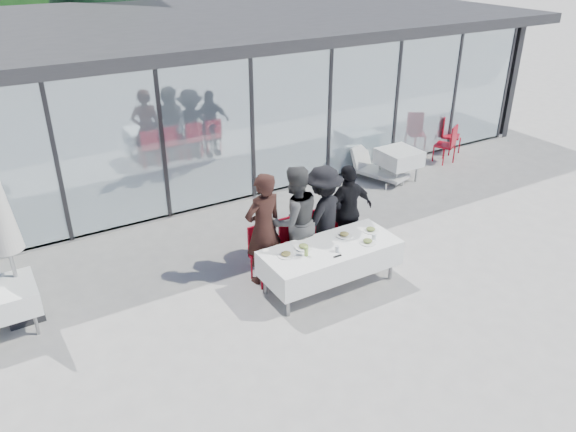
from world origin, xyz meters
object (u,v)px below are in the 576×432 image
object	(u,v)px
dining_table	(330,258)
plate_b	(303,247)
diner_chair_d	(346,226)
lounger	(374,168)
spare_table_right	(399,158)
spare_table_left	(5,299)
spare_chair_b	(449,143)
diner_d	(348,211)
diner_b	(294,220)
diner_chair_a	(263,251)
spare_chair_a	(448,133)
plate_c	(344,235)
plate_a	(286,254)
plate_extra	(368,242)
diner_c	(323,216)
juice_bottle	(306,251)
diner_a	(264,229)
diner_chair_c	(321,234)
diner_chair_b	(293,242)
folded_eyeglasses	(338,256)
plate_d	(371,230)

from	to	relation	value
dining_table	plate_b	size ratio (longest dim) A/B	8.40
diner_chair_d	lounger	distance (m)	3.65
spare_table_right	lounger	xyz separation A→B (m)	(-0.42, 0.37, -0.30)
spare_table_left	lounger	distance (m)	8.37
spare_chair_b	lounger	world-z (taller)	spare_chair_b
diner_d	diner_b	bearing A→B (deg)	0.37
diner_chair_a	spare_chair_a	size ratio (longest dim) A/B	1.00
diner_chair_a	plate_c	world-z (taller)	diner_chair_a
plate_a	plate_extra	distance (m)	1.38
diner_c	juice_bottle	xyz separation A→B (m)	(-0.82, -0.76, -0.07)
diner_a	diner_chair_d	world-z (taller)	diner_a
diner_chair_c	spare_table_right	bearing A→B (deg)	30.65
plate_b	spare_table_right	world-z (taller)	plate_b
diner_chair_a	diner_b	xyz separation A→B (m)	(0.58, -0.03, 0.42)
diner_b	juice_bottle	size ratio (longest dim) A/B	12.24
diner_b	diner_chair_b	distance (m)	0.42
plate_extra	spare_table_left	world-z (taller)	plate_extra
folded_eyeglasses	spare_table_left	world-z (taller)	folded_eyeglasses
diner_d	spare_table_left	bearing A→B (deg)	-6.82
plate_d	spare_table_right	size ratio (longest dim) A/B	0.31
diner_c	folded_eyeglasses	distance (m)	1.12
diner_c	plate_b	bearing A→B (deg)	17.40
diner_d	plate_c	bearing A→B (deg)	49.86
plate_a	diner_chair_b	bearing A→B (deg)	50.61
diner_chair_d	plate_b	bearing A→B (deg)	-155.67
diner_chair_b	spare_table_left	xyz separation A→B (m)	(-4.42, 0.67, 0.02)
spare_chair_a	lounger	world-z (taller)	spare_chair_a
spare_chair_b	diner_a	bearing A→B (deg)	-160.13
folded_eyeglasses	spare_chair_b	xyz separation A→B (m)	(5.81, 3.40, -0.22)
diner_a	juice_bottle	world-z (taller)	diner_a
diner_chair_a	spare_table_left	bearing A→B (deg)	170.07
diner_chair_a	diner_chair_b	xyz separation A→B (m)	(0.58, 0.00, 0.00)
diner_chair_c	plate_d	distance (m)	0.89
diner_chair_a	plate_c	distance (m)	1.37
folded_eyeglasses	spare_table_right	bearing A→B (deg)	38.51
diner_a	diner_chair_c	bearing A→B (deg)	172.85
diner_chair_b	plate_a	world-z (taller)	diner_chair_b
plate_d	lounger	bearing A→B (deg)	50.27
diner_c	juice_bottle	world-z (taller)	diner_c
dining_table	plate_a	distance (m)	0.81
plate_c	spare_chair_b	distance (m)	6.09
diner_chair_d	plate_d	distance (m)	0.71
plate_d	plate_extra	bearing A→B (deg)	-134.95
diner_chair_a	diner_chair_d	bearing A→B (deg)	0.00
diner_c	plate_d	size ratio (longest dim) A/B	6.68
plate_a	spare_table_left	bearing A→B (deg)	161.46
plate_extra	spare_chair_a	world-z (taller)	spare_chair_a
plate_extra	plate_b	bearing A→B (deg)	158.35
juice_bottle	plate_b	bearing A→B (deg)	68.36
diner_b	lounger	world-z (taller)	diner_b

